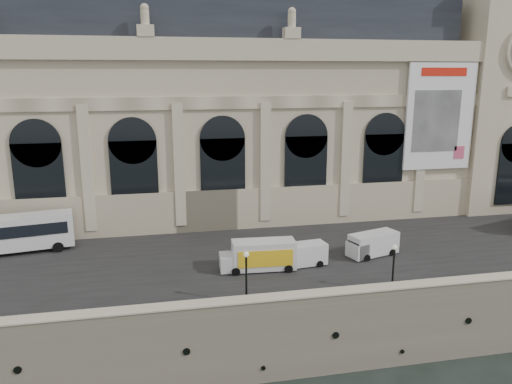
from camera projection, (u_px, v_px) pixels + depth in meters
ground at (311, 377)px, 40.79m from camera, size 260.00×260.00×0.00m
quay at (239, 221)px, 73.43m from camera, size 160.00×70.00×6.00m
street at (272, 250)px, 52.73m from camera, size 160.00×24.00×0.06m
parapet at (311, 300)px, 39.83m from camera, size 160.00×1.40×1.21m
museum at (197, 109)px, 64.43m from camera, size 69.00×18.70×29.10m
clock_pavilion at (489, 79)px, 68.63m from camera, size 13.00×14.72×36.70m
bus_left at (4, 234)px, 51.10m from camera, size 13.61×4.95×3.93m
van_b at (298, 255)px, 48.09m from camera, size 5.21×2.54×2.23m
van_c at (371, 245)px, 50.76m from camera, size 5.77×3.50×2.41m
box_truck at (259, 256)px, 47.12m from camera, size 7.26×2.90×2.88m
lamp_left at (246, 278)px, 40.02m from camera, size 0.45×0.45×4.47m
lamp_right at (393, 269)px, 42.14m from camera, size 0.44×0.44×4.29m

